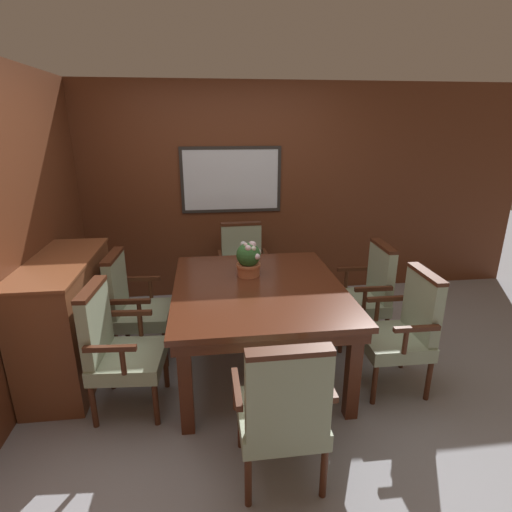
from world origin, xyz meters
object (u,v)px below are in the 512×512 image
(chair_left_near, at_px, (116,346))
(chair_right_near, at_px, (404,328))
(chair_right_far, at_px, (366,291))
(dining_table, at_px, (258,296))
(chair_head_far, at_px, (243,265))
(sideboard_cabinet, at_px, (68,318))
(potted_plant, at_px, (249,259))
(chair_left_far, at_px, (132,303))
(chair_head_near, at_px, (283,409))

(chair_left_near, bearing_deg, chair_right_near, -85.87)
(chair_right_far, bearing_deg, dining_table, -71.29)
(dining_table, bearing_deg, chair_right_far, 17.55)
(chair_head_far, height_order, chair_right_far, same)
(chair_head_far, bearing_deg, sideboard_cabinet, -146.74)
(chair_right_near, bearing_deg, chair_right_far, -177.97)
(chair_right_near, bearing_deg, chair_left_near, -89.37)
(chair_right_far, distance_m, potted_plant, 1.20)
(chair_left_far, bearing_deg, chair_right_far, -86.87)
(chair_right_near, distance_m, sideboard_cabinet, 2.68)
(sideboard_cabinet, bearing_deg, chair_right_far, 4.69)
(chair_head_far, height_order, chair_right_near, same)
(chair_left_near, distance_m, chair_head_near, 1.32)
(chair_left_far, xyz_separation_m, chair_head_near, (1.05, -1.51, 0.00))
(chair_left_near, bearing_deg, potted_plant, -54.96)
(chair_left_far, bearing_deg, chair_head_far, -47.53)
(chair_left_near, relative_size, potted_plant, 3.17)
(chair_right_near, bearing_deg, chair_head_far, -144.30)
(chair_left_near, xyz_separation_m, chair_right_near, (2.15, -0.01, 0.00))
(chair_head_near, bearing_deg, chair_right_near, -144.73)
(chair_left_far, distance_m, chair_left_near, 0.71)
(chair_right_far, relative_size, potted_plant, 3.17)
(sideboard_cabinet, bearing_deg, potted_plant, 4.28)
(chair_right_near, bearing_deg, potted_plant, -117.35)
(potted_plant, bearing_deg, chair_left_far, 174.12)
(dining_table, height_order, potted_plant, potted_plant)
(chair_left_far, bearing_deg, chair_head_near, -141.85)
(chair_left_far, xyz_separation_m, chair_right_far, (2.14, -0.00, 0.00))
(chair_right_far, bearing_deg, chair_right_near, 2.42)
(dining_table, height_order, chair_right_far, chair_right_far)
(chair_left_near, height_order, sideboard_cabinet, sideboard_cabinet)
(chair_left_far, height_order, potted_plant, potted_plant)
(chair_right_near, relative_size, potted_plant, 3.17)
(chair_left_near, height_order, potted_plant, potted_plant)
(chair_right_far, height_order, sideboard_cabinet, sideboard_cabinet)
(chair_left_far, bearing_deg, chair_left_near, -176.57)
(chair_right_near, height_order, chair_right_far, same)
(chair_left_far, bearing_deg, dining_table, -104.51)
(chair_left_far, distance_m, chair_head_far, 1.36)
(chair_left_far, xyz_separation_m, chair_head_far, (1.06, 0.86, 0.00))
(chair_left_far, bearing_deg, sideboard_cabinet, 117.72)
(chair_left_near, height_order, chair_right_far, same)
(chair_head_far, bearing_deg, potted_plant, -94.23)
(dining_table, distance_m, chair_right_far, 1.14)
(chair_right_near, bearing_deg, sideboard_cabinet, -99.93)
(chair_left_near, xyz_separation_m, chair_head_near, (1.05, -0.80, 0.00))
(chair_right_far, xyz_separation_m, potted_plant, (-1.12, -0.10, 0.41))
(chair_head_near, bearing_deg, chair_head_far, -90.46)
(chair_left_far, relative_size, chair_right_near, 1.00)
(chair_right_near, distance_m, potted_plant, 1.35)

